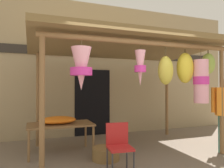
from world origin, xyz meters
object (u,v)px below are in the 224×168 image
flower_heap_on_table (58,120)px  wicker_basket_by_table (106,154)px  display_table (61,126)px  folding_chair (119,143)px

flower_heap_on_table → wicker_basket_by_table: size_ratio=1.47×
flower_heap_on_table → wicker_basket_by_table: (0.85, -0.76, -0.61)m
display_table → flower_heap_on_table: 0.15m
display_table → folding_chair: bearing=-61.3°
flower_heap_on_table → folding_chair: 1.70m
flower_heap_on_table → folding_chair: size_ratio=0.96×
folding_chair → wicker_basket_by_table: 0.79m
display_table → folding_chair: (0.80, -1.46, -0.10)m
folding_chair → wicker_basket_by_table: bearing=89.7°
flower_heap_on_table → wicker_basket_by_table: bearing=-41.9°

